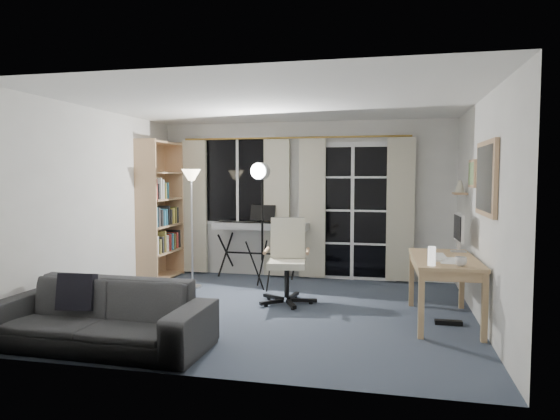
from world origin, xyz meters
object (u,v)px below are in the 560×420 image
object	(u,v)px
desk	(444,266)
mug	(461,260)
sofa	(98,304)
bookshelf	(158,214)
studio_light	(261,186)
keyboard_piano	(261,227)
torchiere_lamp	(191,193)
office_chair	(287,252)
monitor	(459,229)

from	to	relation	value
desk	mug	size ratio (longest dim) A/B	11.57
desk	sofa	size ratio (longest dim) A/B	0.64
bookshelf	studio_light	bearing A→B (deg)	-12.13
keyboard_piano	torchiere_lamp	bearing A→B (deg)	-134.05
keyboard_piano	desk	size ratio (longest dim) A/B	1.10
office_chair	desk	distance (m)	1.89
keyboard_piano	office_chair	distance (m)	1.40
bookshelf	monitor	size ratio (longest dim) A/B	4.15
keyboard_piano	office_chair	xyz separation A→B (m)	(0.67, -1.22, -0.18)
torchiere_lamp	desk	distance (m)	3.49
office_chair	sofa	distance (m)	2.45
bookshelf	office_chair	world-z (taller)	bookshelf
studio_light	sofa	world-z (taller)	studio_light
torchiere_lamp	office_chair	distance (m)	1.68
keyboard_piano	desk	bearing A→B (deg)	-33.52
desk	monitor	size ratio (longest dim) A/B	2.63
keyboard_piano	bookshelf	bearing A→B (deg)	-165.53
bookshelf	office_chair	distance (m)	2.38
studio_light	sofa	size ratio (longest dim) A/B	0.86
keyboard_piano	monitor	world-z (taller)	monitor
keyboard_piano	monitor	distance (m)	2.98
keyboard_piano	studio_light	bearing A→B (deg)	-73.97
torchiere_lamp	mug	world-z (taller)	torchiere_lamp
desk	monitor	bearing A→B (deg)	64.45
keyboard_piano	studio_light	world-z (taller)	studio_light
office_chair	monitor	bearing A→B (deg)	-9.65
torchiere_lamp	studio_light	size ratio (longest dim) A/B	0.93
bookshelf	studio_light	world-z (taller)	bookshelf
torchiere_lamp	mug	distance (m)	3.73
studio_light	mug	xyz separation A→B (m)	(2.41, -1.53, -0.68)
keyboard_piano	mug	world-z (taller)	keyboard_piano
mug	torchiere_lamp	bearing A→B (deg)	156.73
monitor	bookshelf	bearing A→B (deg)	165.60
torchiere_lamp	studio_light	xyz separation A→B (m)	(0.97, 0.08, 0.10)
torchiere_lamp	sofa	size ratio (longest dim) A/B	0.80
keyboard_piano	monitor	size ratio (longest dim) A/B	2.88
mug	bookshelf	bearing A→B (deg)	155.41
torchiere_lamp	office_chair	xyz separation A→B (m)	(1.46, -0.44, -0.72)
mug	studio_light	bearing A→B (deg)	147.51
studio_light	desk	xyz separation A→B (m)	(2.31, -1.03, -0.82)
bookshelf	mug	xyz separation A→B (m)	(4.11, -1.88, -0.24)
torchiere_lamp	studio_light	world-z (taller)	studio_light
keyboard_piano	desk	xyz separation A→B (m)	(2.49, -1.73, -0.18)
studio_light	mug	world-z (taller)	studio_light
mug	desk	bearing A→B (deg)	101.31
desk	sofa	world-z (taller)	sofa
monitor	torchiere_lamp	bearing A→B (deg)	169.82
office_chair	mug	xyz separation A→B (m)	(1.92, -1.01, 0.14)
bookshelf	sofa	size ratio (longest dim) A/B	1.01
monitor	studio_light	bearing A→B (deg)	164.97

